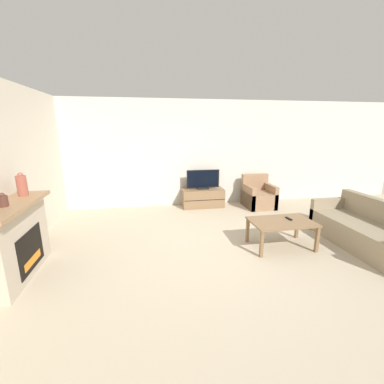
{
  "coord_description": "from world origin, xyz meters",
  "views": [
    {
      "loc": [
        -1.16,
        -3.77,
        2.0
      ],
      "look_at": [
        -0.35,
        0.76,
        0.85
      ],
      "focal_mm": 24.0,
      "sensor_mm": 36.0,
      "label": 1
    }
  ],
  "objects_px": {
    "couch": "(368,232)",
    "tv_stand": "(203,198)",
    "tv": "(203,180)",
    "mantel_vase_right": "(22,185)",
    "armchair": "(258,196)",
    "coffee_table": "(282,224)",
    "remote": "(289,219)",
    "fireplace": "(14,241)",
    "mantel_vase_centre_left": "(3,200)"
  },
  "relations": [
    {
      "from": "armchair",
      "to": "mantel_vase_right",
      "type": "bearing_deg",
      "value": -156.07
    },
    {
      "from": "coffee_table",
      "to": "tv_stand",
      "type": "bearing_deg",
      "value": 107.88
    },
    {
      "from": "fireplace",
      "to": "tv",
      "type": "relative_size",
      "value": 1.73
    },
    {
      "from": "mantel_vase_right",
      "to": "armchair",
      "type": "bearing_deg",
      "value": 23.93
    },
    {
      "from": "tv",
      "to": "coffee_table",
      "type": "xyz_separation_m",
      "value": [
        0.81,
        -2.52,
        -0.29
      ]
    },
    {
      "from": "tv",
      "to": "armchair",
      "type": "xyz_separation_m",
      "value": [
        1.42,
        -0.24,
        -0.43
      ]
    },
    {
      "from": "mantel_vase_right",
      "to": "fireplace",
      "type": "bearing_deg",
      "value": -92.2
    },
    {
      "from": "armchair",
      "to": "fireplace",
      "type": "bearing_deg",
      "value": -151.79
    },
    {
      "from": "tv",
      "to": "armchair",
      "type": "relative_size",
      "value": 1.03
    },
    {
      "from": "fireplace",
      "to": "mantel_vase_right",
      "type": "height_order",
      "value": "mantel_vase_right"
    },
    {
      "from": "mantel_vase_centre_left",
      "to": "remote",
      "type": "bearing_deg",
      "value": 5.25
    },
    {
      "from": "tv",
      "to": "couch",
      "type": "xyz_separation_m",
      "value": [
        2.28,
        -2.79,
        -0.43
      ]
    },
    {
      "from": "remote",
      "to": "mantel_vase_right",
      "type": "bearing_deg",
      "value": 172.02
    },
    {
      "from": "mantel_vase_right",
      "to": "coffee_table",
      "type": "height_order",
      "value": "mantel_vase_right"
    },
    {
      "from": "fireplace",
      "to": "tv",
      "type": "bearing_deg",
      "value": 40.37
    },
    {
      "from": "fireplace",
      "to": "coffee_table",
      "type": "bearing_deg",
      "value": 2.98
    },
    {
      "from": "tv",
      "to": "coffee_table",
      "type": "distance_m",
      "value": 2.66
    },
    {
      "from": "coffee_table",
      "to": "tv",
      "type": "bearing_deg",
      "value": 107.89
    },
    {
      "from": "armchair",
      "to": "coffee_table",
      "type": "distance_m",
      "value": 2.36
    },
    {
      "from": "mantel_vase_centre_left",
      "to": "tv",
      "type": "bearing_deg",
      "value": 41.63
    },
    {
      "from": "fireplace",
      "to": "tv_stand",
      "type": "relative_size",
      "value": 1.37
    },
    {
      "from": "coffee_table",
      "to": "couch",
      "type": "bearing_deg",
      "value": -10.59
    },
    {
      "from": "mantel_vase_right",
      "to": "coffee_table",
      "type": "xyz_separation_m",
      "value": [
        4.01,
        -0.23,
        -0.79
      ]
    },
    {
      "from": "fireplace",
      "to": "tv",
      "type": "height_order",
      "value": "fireplace"
    },
    {
      "from": "couch",
      "to": "tv_stand",
      "type": "bearing_deg",
      "value": 129.16
    },
    {
      "from": "couch",
      "to": "fireplace",
      "type": "bearing_deg",
      "value": 179.33
    },
    {
      "from": "couch",
      "to": "armchair",
      "type": "bearing_deg",
      "value": 108.54
    },
    {
      "from": "tv",
      "to": "remote",
      "type": "xyz_separation_m",
      "value": [
        0.97,
        -2.45,
        -0.22
      ]
    },
    {
      "from": "tv_stand",
      "to": "remote",
      "type": "bearing_deg",
      "value": -68.36
    },
    {
      "from": "remote",
      "to": "tv",
      "type": "bearing_deg",
      "value": 105.91
    },
    {
      "from": "armchair",
      "to": "remote",
      "type": "distance_m",
      "value": 2.26
    },
    {
      "from": "coffee_table",
      "to": "couch",
      "type": "height_order",
      "value": "couch"
    },
    {
      "from": "coffee_table",
      "to": "fireplace",
      "type": "bearing_deg",
      "value": -177.02
    },
    {
      "from": "tv",
      "to": "mantel_vase_right",
      "type": "bearing_deg",
      "value": -144.32
    },
    {
      "from": "remote",
      "to": "couch",
      "type": "bearing_deg",
      "value": -20.31
    },
    {
      "from": "mantel_vase_right",
      "to": "couch",
      "type": "xyz_separation_m",
      "value": [
        5.47,
        -0.5,
        -0.93
      ]
    },
    {
      "from": "armchair",
      "to": "remote",
      "type": "relative_size",
      "value": 5.33
    },
    {
      "from": "tv_stand",
      "to": "armchair",
      "type": "xyz_separation_m",
      "value": [
        1.42,
        -0.25,
        0.04
      ]
    },
    {
      "from": "tv",
      "to": "couch",
      "type": "relative_size",
      "value": 0.44
    },
    {
      "from": "tv_stand",
      "to": "remote",
      "type": "height_order",
      "value": "remote"
    },
    {
      "from": "mantel_vase_right",
      "to": "couch",
      "type": "bearing_deg",
      "value": -5.23
    },
    {
      "from": "armchair",
      "to": "coffee_table",
      "type": "xyz_separation_m",
      "value": [
        -0.61,
        -2.27,
        0.14
      ]
    },
    {
      "from": "couch",
      "to": "mantel_vase_right",
      "type": "bearing_deg",
      "value": 174.77
    },
    {
      "from": "mantel_vase_centre_left",
      "to": "armchair",
      "type": "xyz_separation_m",
      "value": [
        4.61,
        2.59,
        -0.85
      ]
    },
    {
      "from": "fireplace",
      "to": "remote",
      "type": "distance_m",
      "value": 4.19
    },
    {
      "from": "mantel_vase_centre_left",
      "to": "mantel_vase_right",
      "type": "distance_m",
      "value": 0.55
    },
    {
      "from": "tv_stand",
      "to": "coffee_table",
      "type": "height_order",
      "value": "tv_stand"
    },
    {
      "from": "mantel_vase_right",
      "to": "tv",
      "type": "relative_size",
      "value": 0.41
    },
    {
      "from": "mantel_vase_centre_left",
      "to": "tv",
      "type": "height_order",
      "value": "mantel_vase_centre_left"
    },
    {
      "from": "fireplace",
      "to": "mantel_vase_right",
      "type": "bearing_deg",
      "value": 87.8
    }
  ]
}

